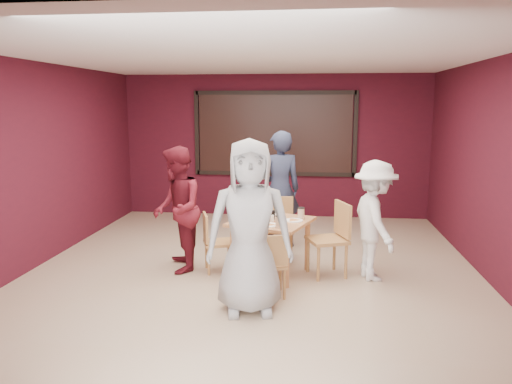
# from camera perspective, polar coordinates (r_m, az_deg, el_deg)

# --- Properties ---
(floor) EXTENTS (7.00, 7.00, 0.00)m
(floor) POSITION_cam_1_polar(r_m,az_deg,el_deg) (6.77, -0.34, -9.12)
(floor) COLOR tan
(floor) RESTS_ON ground
(window_blinds) EXTENTS (3.00, 0.02, 1.50)m
(window_blinds) POSITION_cam_1_polar(r_m,az_deg,el_deg) (9.85, 2.14, 6.68)
(window_blinds) COLOR black
(dining_table) EXTENTS (1.18, 1.18, 0.88)m
(dining_table) POSITION_cam_1_polar(r_m,az_deg,el_deg) (6.52, 1.75, -3.98)
(dining_table) COLOR #C27C4F
(dining_table) RESTS_ON floor
(chair_front) EXTENTS (0.45, 0.45, 0.77)m
(chair_front) POSITION_cam_1_polar(r_m,az_deg,el_deg) (5.80, 1.68, -7.94)
(chair_front) COLOR #B78347
(chair_front) RESTS_ON floor
(chair_back) EXTENTS (0.47, 0.47, 0.88)m
(chair_back) POSITION_cam_1_polar(r_m,az_deg,el_deg) (7.29, 2.61, -3.65)
(chair_back) COLOR #B78347
(chair_back) RESTS_ON floor
(chair_left) EXTENTS (0.48, 0.48, 0.79)m
(chair_left) POSITION_cam_1_polar(r_m,az_deg,el_deg) (6.70, -4.87, -5.36)
(chair_left) COLOR #B78347
(chair_left) RESTS_ON floor
(chair_right) EXTENTS (0.60, 0.60, 0.97)m
(chair_right) POSITION_cam_1_polar(r_m,az_deg,el_deg) (6.59, 8.80, -4.83)
(chair_right) COLOR #B78347
(chair_right) RESTS_ON floor
(diner_front) EXTENTS (1.01, 0.75, 1.88)m
(diner_front) POSITION_cam_1_polar(r_m,az_deg,el_deg) (5.28, -0.75, -4.03)
(diner_front) COLOR #A3A3A3
(diner_front) RESTS_ON floor
(diner_back) EXTENTS (0.77, 0.62, 1.82)m
(diner_back) POSITION_cam_1_polar(r_m,az_deg,el_deg) (7.77, 2.71, 0.30)
(diner_back) COLOR #2A324B
(diner_back) RESTS_ON floor
(diner_left) EXTENTS (0.84, 0.96, 1.68)m
(diner_left) POSITION_cam_1_polar(r_m,az_deg,el_deg) (6.72, -9.01, -1.98)
(diner_left) COLOR maroon
(diner_left) RESTS_ON floor
(diner_right) EXTENTS (0.79, 1.10, 1.53)m
(diner_right) POSITION_cam_1_polar(r_m,az_deg,el_deg) (6.50, 13.43, -3.20)
(diner_right) COLOR white
(diner_right) RESTS_ON floor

